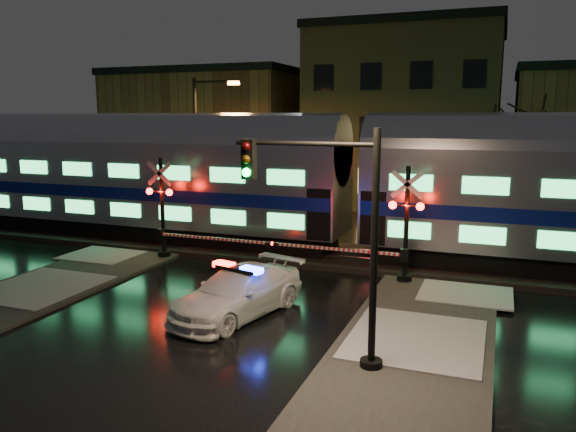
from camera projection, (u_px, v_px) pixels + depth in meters
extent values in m
plane|color=black|center=(245.00, 286.00, 20.14)|extent=(120.00, 120.00, 0.00)
cube|color=black|center=(293.00, 252.00, 24.71)|extent=(90.00, 4.20, 0.24)
cube|color=#2D2D2D|center=(396.00, 392.00, 12.33)|extent=(4.00, 20.00, 0.12)
cube|color=brown|center=(213.00, 136.00, 44.14)|extent=(14.00, 10.00, 9.00)
cube|color=brown|center=(407.00, 120.00, 39.12)|extent=(12.00, 11.00, 11.50)
cube|color=black|center=(102.00, 225.00, 28.22)|extent=(24.00, 2.40, 0.80)
cube|color=#B7BAC1|center=(100.00, 179.00, 27.81)|extent=(25.00, 3.05, 3.80)
cube|color=navy|center=(100.00, 187.00, 27.88)|extent=(24.75, 3.09, 0.55)
cube|color=#41FA85|center=(79.00, 207.00, 26.59)|extent=(21.00, 0.05, 0.62)
cube|color=#41FA85|center=(77.00, 169.00, 26.27)|extent=(21.00, 0.05, 0.62)
cylinder|color=#B7BAC1|center=(97.00, 145.00, 27.51)|extent=(25.00, 3.05, 3.05)
imported|color=white|center=(238.00, 293.00, 17.11)|extent=(3.15, 5.30, 1.44)
cube|color=black|center=(238.00, 269.00, 16.98)|extent=(1.55, 0.73, 0.10)
cube|color=#FF0C05|center=(224.00, 265.00, 17.27)|extent=(0.72, 0.49, 0.17)
cube|color=#1426FF|center=(251.00, 270.00, 16.67)|extent=(0.72, 0.49, 0.17)
cylinder|color=black|center=(404.00, 279.00, 20.46)|extent=(0.54, 0.54, 0.32)
cylinder|color=black|center=(406.00, 226.00, 20.11)|extent=(0.17, 0.17, 4.30)
sphere|color=#FF0C05|center=(393.00, 205.00, 19.98)|extent=(0.28, 0.28, 0.28)
sphere|color=#FF0C05|center=(420.00, 207.00, 19.64)|extent=(0.28, 0.28, 0.28)
cube|color=white|center=(332.00, 249.00, 21.00)|extent=(5.38, 0.10, 0.10)
cube|color=black|center=(404.00, 255.00, 20.06)|extent=(0.25, 0.30, 0.45)
cylinder|color=black|center=(164.00, 255.00, 24.04)|extent=(0.54, 0.54, 0.32)
cylinder|color=black|center=(162.00, 209.00, 23.69)|extent=(0.17, 0.17, 4.32)
sphere|color=#FF0C05|center=(149.00, 191.00, 23.56)|extent=(0.28, 0.28, 0.28)
sphere|color=#FF0C05|center=(169.00, 192.00, 23.22)|extent=(0.28, 0.28, 0.28)
cube|color=white|center=(217.00, 239.00, 22.70)|extent=(5.39, 0.10, 0.10)
cube|color=black|center=(160.00, 234.00, 23.64)|extent=(0.25, 0.30, 0.45)
cylinder|color=black|center=(371.00, 365.00, 13.43)|extent=(0.54, 0.54, 0.29)
cylinder|color=black|center=(374.00, 254.00, 12.95)|extent=(0.17, 0.17, 5.78)
cylinder|color=black|center=(304.00, 144.00, 13.12)|extent=(3.47, 0.12, 0.12)
cube|color=black|center=(249.00, 159.00, 13.52)|extent=(0.31, 0.27, 0.96)
sphere|color=#0CFF3F|center=(246.00, 172.00, 13.43)|extent=(0.21, 0.21, 0.21)
cylinder|color=black|center=(196.00, 154.00, 30.18)|extent=(0.20, 0.20, 8.00)
cylinder|color=black|center=(214.00, 81.00, 29.10)|extent=(2.40, 0.12, 0.12)
cube|color=orange|center=(233.00, 83.00, 28.73)|extent=(0.55, 0.28, 0.18)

